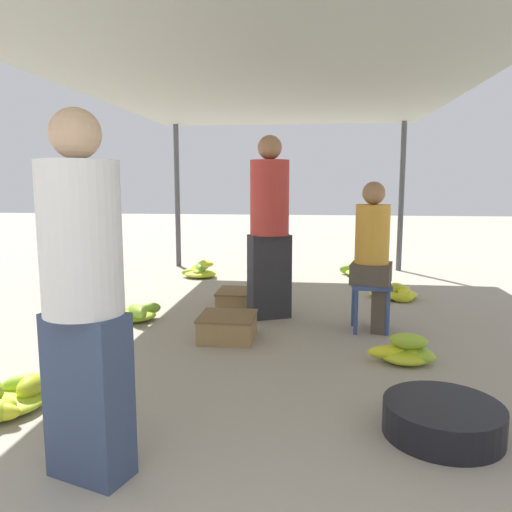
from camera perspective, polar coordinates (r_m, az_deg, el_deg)
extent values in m
cylinder|color=#4C4C51|center=(8.04, -8.98, 6.72)|extent=(0.08, 0.08, 2.23)
cylinder|color=#4C4C51|center=(7.86, 16.28, 6.46)|extent=(0.08, 0.08, 2.23)
cube|color=#9EA399|center=(4.69, 1.33, 19.70)|extent=(3.86, 6.74, 0.04)
cube|color=#384766|center=(2.44, -18.56, -14.91)|extent=(0.41, 0.30, 0.76)
cylinder|color=white|center=(2.26, -19.39, 1.92)|extent=(0.44, 0.44, 0.66)
sphere|color=tan|center=(2.26, -19.94, 13.02)|extent=(0.21, 0.21, 0.21)
cube|color=#384C84|center=(4.59, 12.97, -3.26)|extent=(0.34, 0.34, 0.04)
cylinder|color=#384C84|center=(4.49, 11.33, -6.34)|extent=(0.04, 0.04, 0.40)
cylinder|color=#384C84|center=(4.52, 14.79, -6.35)|extent=(0.04, 0.04, 0.40)
cylinder|color=#384C84|center=(4.76, 11.07, -5.52)|extent=(0.04, 0.04, 0.40)
cylinder|color=#384C84|center=(4.79, 14.33, -5.54)|extent=(0.04, 0.04, 0.40)
cube|color=#4C4238|center=(4.67, 14.08, -5.63)|extent=(0.20, 0.33, 0.44)
cube|color=#4C4238|center=(4.57, 13.02, -1.91)|extent=(0.41, 0.41, 0.18)
cylinder|color=gold|center=(4.52, 13.16, 2.46)|extent=(0.36, 0.36, 0.52)
sphere|color=#9E704C|center=(4.50, 13.31, 7.02)|extent=(0.20, 0.20, 0.20)
cylinder|color=black|center=(2.94, 20.56, -17.07)|extent=(0.62, 0.62, 0.18)
ellipsoid|color=#91BE32|center=(3.42, -24.53, -13.20)|extent=(0.33, 0.23, 0.13)
ellipsoid|color=#C7D429|center=(3.35, -24.39, -13.42)|extent=(0.13, 0.21, 0.13)
ellipsoid|color=#B0CB2D|center=(3.39, -26.83, -14.71)|extent=(0.46, 0.40, 0.10)
ellipsoid|color=#CAD528|center=(7.10, -5.69, -0.85)|extent=(0.30, 0.29, 0.09)
ellipsoid|color=#9AC231|center=(7.16, -7.37, -1.86)|extent=(0.30, 0.18, 0.11)
ellipsoid|color=yellow|center=(7.06, -6.76, -1.83)|extent=(0.19, 0.24, 0.10)
ellipsoid|color=#72B238|center=(7.11, -6.37, -1.41)|extent=(0.23, 0.30, 0.13)
ellipsoid|color=#B3CC2C|center=(7.09, -6.17, -1.12)|extent=(0.27, 0.25, 0.10)
ellipsoid|color=yellow|center=(7.26, -6.62, -1.59)|extent=(0.31, 0.26, 0.13)
ellipsoid|color=#C3D229|center=(7.12, -6.38, -2.04)|extent=(0.46, 0.40, 0.10)
ellipsoid|color=#7FB735|center=(5.05, -12.11, -5.90)|extent=(0.25, 0.23, 0.12)
ellipsoid|color=#89BB34|center=(4.88, -13.40, -6.16)|extent=(0.32, 0.35, 0.13)
ellipsoid|color=#C2D229|center=(4.91, -14.77, -6.69)|extent=(0.14, 0.29, 0.10)
ellipsoid|color=#95C031|center=(5.09, -15.40, -6.36)|extent=(0.28, 0.28, 0.11)
ellipsoid|color=#A5C62F|center=(5.03, -13.74, -6.61)|extent=(0.42, 0.37, 0.10)
ellipsoid|color=#B8CE2B|center=(3.97, 16.96, -10.47)|extent=(0.34, 0.34, 0.11)
ellipsoid|color=#A0C42F|center=(3.99, 17.43, -10.50)|extent=(0.21, 0.25, 0.13)
ellipsoid|color=#9AC231|center=(3.90, 17.03, -9.26)|extent=(0.30, 0.19, 0.12)
ellipsoid|color=#98C131|center=(3.94, 18.48, -10.67)|extent=(0.24, 0.27, 0.10)
ellipsoid|color=yellow|center=(3.90, 14.80, -10.53)|extent=(0.32, 0.19, 0.09)
ellipsoid|color=#C1D12A|center=(3.94, 16.68, -10.91)|extent=(0.37, 0.32, 0.10)
ellipsoid|color=#BFD12A|center=(6.17, 14.97, -3.68)|extent=(0.19, 0.32, 0.10)
ellipsoid|color=#9AC231|center=(6.06, 15.89, -3.92)|extent=(0.29, 0.21, 0.14)
ellipsoid|color=#AFCA2D|center=(5.87, 16.63, -4.60)|extent=(0.29, 0.26, 0.10)
ellipsoid|color=#C7D428|center=(5.97, 15.81, -3.53)|extent=(0.25, 0.25, 0.11)
ellipsoid|color=yellow|center=(5.83, 16.45, -4.59)|extent=(0.23, 0.12, 0.11)
ellipsoid|color=#8EBD33|center=(6.03, 14.29, -3.64)|extent=(0.24, 0.20, 0.13)
ellipsoid|color=yellow|center=(5.96, 16.53, -3.82)|extent=(0.21, 0.33, 0.11)
ellipsoid|color=yellow|center=(6.04, 15.40, -4.17)|extent=(0.55, 0.48, 0.10)
ellipsoid|color=#B4CC2C|center=(7.24, 12.97, -1.73)|extent=(0.14, 0.25, 0.12)
ellipsoid|color=#7DB636|center=(7.43, 10.66, -1.53)|extent=(0.30, 0.12, 0.15)
ellipsoid|color=#BED02A|center=(7.27, 11.87, -0.84)|extent=(0.30, 0.31, 0.15)
ellipsoid|color=#83B935|center=(7.13, 11.88, -1.54)|extent=(0.31, 0.32, 0.11)
ellipsoid|color=#BED02A|center=(7.33, 12.22, -1.89)|extent=(0.52, 0.46, 0.10)
cube|color=#9E7A4C|center=(4.32, -3.26, -8.23)|extent=(0.45, 0.45, 0.19)
cube|color=brown|center=(4.29, -3.27, -6.86)|extent=(0.47, 0.47, 0.02)
cube|color=#9E7A4C|center=(5.46, -1.72, -4.91)|extent=(0.48, 0.48, 0.15)
cube|color=brown|center=(5.44, -1.73, -4.04)|extent=(0.50, 0.50, 0.02)
cube|color=#2D2D33|center=(4.93, 1.56, -2.35)|extent=(0.45, 0.36, 0.83)
cylinder|color=#BF3833|center=(4.84, 1.60, 6.67)|extent=(0.50, 0.50, 0.72)
sphere|color=#9E704C|center=(4.85, 1.62, 12.30)|extent=(0.23, 0.23, 0.23)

